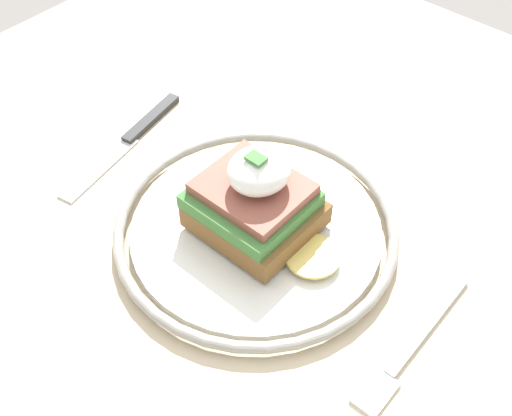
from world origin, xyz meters
name	(u,v)px	position (x,y,z in m)	size (l,w,h in m)	color
dining_table	(252,275)	(0.00, 0.00, 0.61)	(0.85, 0.84, 0.73)	#C6B28E
plate	(256,229)	(-0.03, 0.03, 0.74)	(0.25, 0.25, 0.02)	silver
sandwich	(256,200)	(-0.03, 0.03, 0.78)	(0.14, 0.09, 0.08)	brown
fork	(410,347)	(-0.20, 0.04, 0.74)	(0.02, 0.15, 0.00)	silver
knife	(132,136)	(0.15, 0.02, 0.74)	(0.05, 0.18, 0.01)	#2D2D2D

